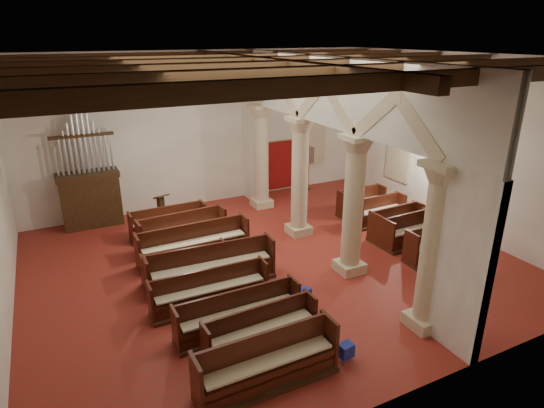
% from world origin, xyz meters
% --- Properties ---
extents(floor, '(14.00, 14.00, 0.00)m').
position_xyz_m(floor, '(0.00, 0.00, 0.00)').
color(floor, maroon).
rests_on(floor, ground).
extents(ceiling, '(14.00, 14.00, 0.00)m').
position_xyz_m(ceiling, '(0.00, 0.00, 6.00)').
color(ceiling, black).
rests_on(ceiling, wall_back).
extents(wall_back, '(14.00, 0.02, 6.00)m').
position_xyz_m(wall_back, '(0.00, 6.00, 3.00)').
color(wall_back, white).
rests_on(wall_back, floor).
extents(wall_front, '(14.00, 0.02, 6.00)m').
position_xyz_m(wall_front, '(0.00, -6.00, 3.00)').
color(wall_front, white).
rests_on(wall_front, floor).
extents(wall_right, '(0.02, 12.00, 6.00)m').
position_xyz_m(wall_right, '(7.00, 0.00, 3.00)').
color(wall_right, white).
rests_on(wall_right, floor).
extents(ceiling_beams, '(13.80, 11.80, 0.30)m').
position_xyz_m(ceiling_beams, '(0.00, 0.00, 5.82)').
color(ceiling_beams, '#3F2714').
rests_on(ceiling_beams, wall_back).
extents(arcade, '(0.90, 11.90, 6.00)m').
position_xyz_m(arcade, '(1.80, 0.00, 3.56)').
color(arcade, beige).
rests_on(arcade, floor).
extents(window_right_a, '(0.03, 1.00, 2.20)m').
position_xyz_m(window_right_a, '(6.98, -1.50, 2.20)').
color(window_right_a, '#2D6651').
rests_on(window_right_a, wall_right).
extents(window_right_b, '(0.03, 1.00, 2.20)m').
position_xyz_m(window_right_b, '(6.98, 2.50, 2.20)').
color(window_right_b, '#2D6651').
rests_on(window_right_b, wall_right).
extents(window_back, '(1.00, 0.03, 2.20)m').
position_xyz_m(window_back, '(5.00, 5.98, 2.20)').
color(window_back, '#2D6651').
rests_on(window_back, wall_back).
extents(pipe_organ, '(2.10, 0.85, 4.40)m').
position_xyz_m(pipe_organ, '(-4.50, 5.50, 1.37)').
color(pipe_organ, '#3F2714').
rests_on(pipe_organ, floor).
extents(lectern, '(0.56, 0.59, 1.16)m').
position_xyz_m(lectern, '(-2.24, 4.53, 0.48)').
color(lectern, '#382011').
rests_on(lectern, floor).
extents(dossal_curtain, '(1.80, 0.07, 2.17)m').
position_xyz_m(dossal_curtain, '(3.50, 5.92, 1.17)').
color(dossal_curtain, maroon).
rests_on(dossal_curtain, floor).
extents(processional_banner, '(0.47, 0.60, 2.07)m').
position_xyz_m(processional_banner, '(4.59, 5.49, 0.75)').
color(processional_banner, '#3F2714').
rests_on(processional_banner, floor).
extents(hymnal_box_a, '(0.33, 0.28, 0.31)m').
position_xyz_m(hymnal_box_a, '(-0.57, -4.67, 0.25)').
color(hymnal_box_a, navy).
rests_on(hymnal_box_a, floor).
extents(hymnal_box_b, '(0.38, 0.35, 0.31)m').
position_xyz_m(hymnal_box_b, '(-0.25, -2.37, 0.26)').
color(hymnal_box_b, navy).
rests_on(hymnal_box_b, floor).
extents(hymnal_box_c, '(0.40, 0.37, 0.33)m').
position_xyz_m(hymnal_box_c, '(-1.18, -1.02, 0.27)').
color(hymnal_box_c, '#161B9A').
rests_on(hymnal_box_c, floor).
extents(tube_heater_a, '(1.01, 0.37, 0.10)m').
position_xyz_m(tube_heater_a, '(-2.81, -4.43, 0.16)').
color(tube_heater_a, silver).
rests_on(tube_heater_a, floor).
extents(tube_heater_b, '(0.88, 0.25, 0.09)m').
position_xyz_m(tube_heater_b, '(-2.15, -2.68, 0.16)').
color(tube_heater_b, silver).
rests_on(tube_heater_b, floor).
extents(nave_pew_0, '(2.96, 0.78, 1.12)m').
position_xyz_m(nave_pew_0, '(-2.37, -4.57, 0.37)').
color(nave_pew_0, '#3F2714').
rests_on(nave_pew_0, floor).
extents(nave_pew_1, '(2.68, 0.75, 0.95)m').
position_xyz_m(nave_pew_1, '(-1.98, -3.45, 0.31)').
color(nave_pew_1, '#3F2714').
rests_on(nave_pew_1, floor).
extents(nave_pew_2, '(3.03, 0.68, 1.00)m').
position_xyz_m(nave_pew_2, '(-2.21, -2.70, 0.33)').
color(nave_pew_2, '#3F2714').
rests_on(nave_pew_2, floor).
extents(nave_pew_3, '(3.06, 0.71, 0.99)m').
position_xyz_m(nave_pew_3, '(-2.45, -1.41, 0.32)').
color(nave_pew_3, '#3F2714').
rests_on(nave_pew_3, floor).
extents(nave_pew_4, '(3.60, 0.96, 1.14)m').
position_xyz_m(nave_pew_4, '(-2.05, -0.41, 0.38)').
color(nave_pew_4, '#3F2714').
rests_on(nave_pew_4, floor).
extents(nave_pew_5, '(2.41, 0.66, 0.95)m').
position_xyz_m(nave_pew_5, '(-2.62, 0.18, 0.32)').
color(nave_pew_5, '#3F2714').
rests_on(nave_pew_5, floor).
extents(nave_pew_6, '(3.47, 0.81, 1.13)m').
position_xyz_m(nave_pew_6, '(-2.03, 1.26, 0.37)').
color(nave_pew_6, '#3F2714').
rests_on(nave_pew_6, floor).
extents(nave_pew_7, '(2.91, 0.93, 1.15)m').
position_xyz_m(nave_pew_7, '(-2.09, 2.26, 0.38)').
color(nave_pew_7, '#3F2714').
rests_on(nave_pew_7, floor).
extents(nave_pew_8, '(2.60, 0.73, 1.03)m').
position_xyz_m(nave_pew_8, '(-2.29, 3.35, 0.34)').
color(nave_pew_8, '#3F2714').
rests_on(nave_pew_8, floor).
extents(aisle_pew_0, '(1.85, 0.82, 1.09)m').
position_xyz_m(aisle_pew_0, '(4.48, -2.10, 0.37)').
color(aisle_pew_0, '#3F2714').
rests_on(aisle_pew_0, floor).
extents(aisle_pew_1, '(1.87, 0.77, 1.07)m').
position_xyz_m(aisle_pew_1, '(4.52, -0.95, 0.36)').
color(aisle_pew_1, '#3F2714').
rests_on(aisle_pew_1, floor).
extents(aisle_pew_2, '(2.13, 0.85, 1.09)m').
position_xyz_m(aisle_pew_2, '(4.62, -0.30, 0.37)').
color(aisle_pew_2, '#3F2714').
rests_on(aisle_pew_2, floor).
extents(aisle_pew_3, '(2.08, 0.72, 1.00)m').
position_xyz_m(aisle_pew_3, '(4.90, 0.97, 0.34)').
color(aisle_pew_3, '#3F2714').
rests_on(aisle_pew_3, floor).
extents(aisle_pew_4, '(1.92, 0.71, 1.04)m').
position_xyz_m(aisle_pew_4, '(4.85, 1.99, 0.35)').
color(aisle_pew_4, '#3F2714').
rests_on(aisle_pew_4, floor).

